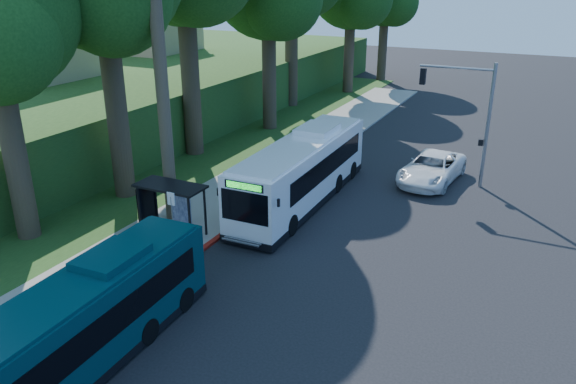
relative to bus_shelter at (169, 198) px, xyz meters
The scene contains 11 objects.
ground 8.00m from the bus_shelter, 21.51° to the left, with size 140.00×140.00×0.00m, color black.
sidewalk 3.35m from the bus_shelter, 90.90° to the left, with size 4.50×70.00×0.12m, color gray.
red_curb 3.07m from the bus_shelter, 26.83° to the right, with size 0.25×30.00×0.13m, color maroon.
grass_verge 9.90m from the bus_shelter, 126.16° to the left, with size 8.00×70.00×0.06m, color #234719.
bus_shelter is the anchor object (origin of this frame).
stop_sign_pole 2.85m from the bus_shelter, 49.08° to the right, with size 0.35×0.06×3.17m.
traffic_signal_pole 17.15m from the bus_shelter, 49.36° to the left, with size 4.10×0.30×7.00m.
hillside_backdrop 26.18m from the bus_shelter, 136.68° to the left, with size 24.00×60.00×8.80m.
white_bus 7.46m from the bus_shelter, 59.12° to the left, with size 2.85×12.35×3.67m.
teal_bus 9.56m from the bus_shelter, 68.84° to the right, with size 2.68×10.80×3.20m.
pickup 15.58m from the bus_shelter, 53.16° to the left, with size 2.73×5.91×1.64m, color white.
Camera 1 is at (8.16, -21.82, 11.51)m, focal length 35.00 mm.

